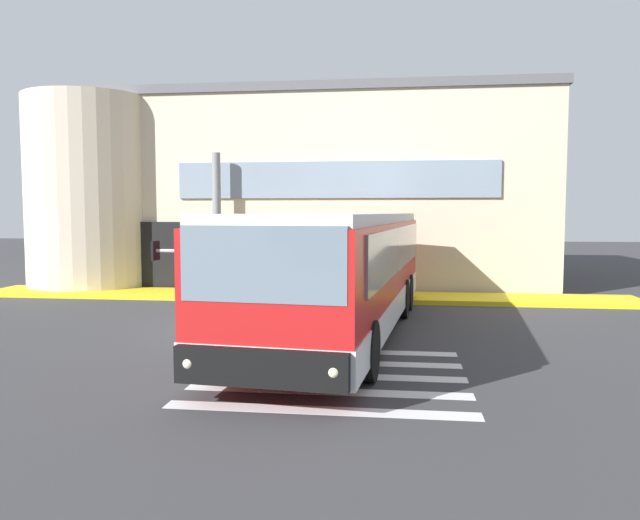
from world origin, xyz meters
name	(u,v)px	position (x,y,z in m)	size (l,w,h in m)	color
ground_plane	(268,327)	(0.00, 0.00, -0.01)	(80.00, 90.00, 0.02)	#353538
bay_paint_stripes	(333,376)	(2.00, -4.20, 0.00)	(4.40, 3.96, 0.01)	silver
terminal_building	(309,194)	(-0.66, 11.53, 3.51)	(18.46, 13.80, 7.04)	beige
boarding_curb	(300,296)	(0.00, 4.80, 0.07)	(20.66, 2.00, 0.15)	yellow
entry_support_column	(217,222)	(-2.87, 5.40, 2.41)	(0.28, 0.28, 4.53)	slate
bus_main_foreground	(340,275)	(1.78, -0.64, 1.33)	(4.10, 11.51, 2.70)	red
passenger_near_column	(237,263)	(-2.05, 4.85, 1.11)	(0.52, 0.50, 1.68)	#2D2D33
passenger_by_doorway	(270,264)	(-0.98, 4.80, 1.08)	(0.59, 0.26, 1.68)	#1E2338
safety_bollard_yellow	(377,290)	(2.47, 3.60, 0.45)	(0.18, 0.18, 0.90)	yellow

